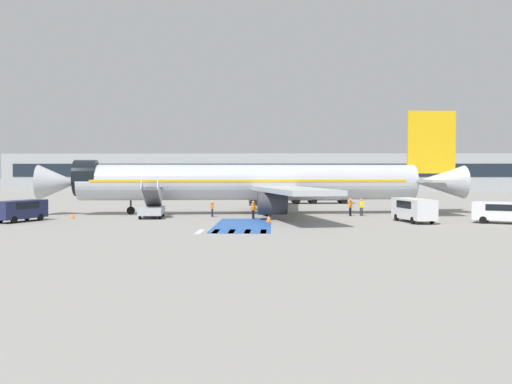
# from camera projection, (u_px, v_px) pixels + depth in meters

# --- Properties ---
(ground_plane) EXTENTS (600.00, 600.00, 0.00)m
(ground_plane) POSITION_uv_depth(u_px,v_px,m) (266.00, 214.00, 62.91)
(ground_plane) COLOR gray
(apron_leadline_yellow) EXTENTS (79.05, 7.68, 0.01)m
(apron_leadline_yellow) POSITION_uv_depth(u_px,v_px,m) (249.00, 214.00, 63.27)
(apron_leadline_yellow) COLOR gold
(apron_leadline_yellow) RESTS_ON ground_plane
(apron_stand_patch_blue) EXTENTS (4.71, 13.88, 0.01)m
(apron_stand_patch_blue) POSITION_uv_depth(u_px,v_px,m) (243.00, 225.00, 50.29)
(apron_stand_patch_blue) COLOR #2856A8
(apron_stand_patch_blue) RESTS_ON ground_plane
(apron_walkway_bar_0) EXTENTS (0.44, 3.60, 0.01)m
(apron_walkway_bar_0) POSITION_uv_depth(u_px,v_px,m) (200.00, 232.00, 44.93)
(apron_walkway_bar_0) COLOR silver
(apron_walkway_bar_0) RESTS_ON ground_plane
(apron_walkway_bar_1) EXTENTS (0.44, 3.60, 0.01)m
(apron_walkway_bar_1) POSITION_uv_depth(u_px,v_px,m) (216.00, 232.00, 44.90)
(apron_walkway_bar_1) COLOR silver
(apron_walkway_bar_1) RESTS_ON ground_plane
(apron_walkway_bar_2) EXTENTS (0.44, 3.60, 0.01)m
(apron_walkway_bar_2) POSITION_uv_depth(u_px,v_px,m) (231.00, 232.00, 44.86)
(apron_walkway_bar_2) COLOR silver
(apron_walkway_bar_2) RESTS_ON ground_plane
(apron_walkway_bar_3) EXTENTS (0.44, 3.60, 0.01)m
(apron_walkway_bar_3) POSITION_uv_depth(u_px,v_px,m) (247.00, 232.00, 44.83)
(apron_walkway_bar_3) COLOR silver
(apron_walkway_bar_3) RESTS_ON ground_plane
(apron_walkway_bar_4) EXTENTS (0.44, 3.60, 0.01)m
(apron_walkway_bar_4) POSITION_uv_depth(u_px,v_px,m) (263.00, 232.00, 44.79)
(apron_walkway_bar_4) COLOR silver
(apron_walkway_bar_4) RESTS_ON ground_plane
(airliner) EXTENTS (45.22, 34.75, 11.01)m
(airliner) POSITION_uv_depth(u_px,v_px,m) (256.00, 182.00, 63.19)
(airliner) COLOR #B7BCC4
(airliner) RESTS_ON ground_plane
(boarding_stairs_forward) EXTENTS (2.64, 5.39, 3.76)m
(boarding_stairs_forward) POSITION_uv_depth(u_px,v_px,m) (152.00, 208.00, 58.19)
(boarding_stairs_forward) COLOR #ADB2BA
(boarding_stairs_forward) RESTS_ON ground_plane
(fuel_tanker) EXTENTS (9.61, 3.50, 3.53)m
(fuel_tanker) POSITION_uv_depth(u_px,v_px,m) (318.00, 191.00, 83.87)
(fuel_tanker) COLOR #38383D
(fuel_tanker) RESTS_ON ground_plane
(service_van_0) EXTENTS (5.42, 4.12, 1.87)m
(service_van_0) POSITION_uv_depth(u_px,v_px,m) (504.00, 210.00, 51.73)
(service_van_0) COLOR silver
(service_van_0) RESTS_ON ground_plane
(service_van_1) EXTENTS (2.98, 5.82, 2.10)m
(service_van_1) POSITION_uv_depth(u_px,v_px,m) (414.00, 208.00, 53.01)
(service_van_1) COLOR silver
(service_van_1) RESTS_ON ground_plane
(service_van_2) EXTENTS (3.51, 5.35, 1.92)m
(service_van_2) POSITION_uv_depth(u_px,v_px,m) (20.00, 209.00, 53.57)
(service_van_2) COLOR #1E234C
(service_van_2) RESTS_ON ground_plane
(ground_crew_0) EXTENTS (0.38, 0.49, 1.60)m
(ground_crew_0) POSITION_uv_depth(u_px,v_px,m) (212.00, 208.00, 59.28)
(ground_crew_0) COLOR #191E38
(ground_crew_0) RESTS_ON ground_plane
(ground_crew_1) EXTENTS (0.45, 0.48, 1.79)m
(ground_crew_1) POSITION_uv_depth(u_px,v_px,m) (350.00, 206.00, 60.32)
(ground_crew_1) COLOR black
(ground_crew_1) RESTS_ON ground_plane
(ground_crew_2) EXTENTS (0.45, 0.48, 1.71)m
(ground_crew_2) POSITION_uv_depth(u_px,v_px,m) (253.00, 208.00, 57.03)
(ground_crew_2) COLOR black
(ground_crew_2) RESTS_ON ground_plane
(ground_crew_3) EXTENTS (0.43, 0.23, 1.77)m
(ground_crew_3) POSITION_uv_depth(u_px,v_px,m) (361.00, 206.00, 60.54)
(ground_crew_3) COLOR #2D2D33
(ground_crew_3) RESTS_ON ground_plane
(traffic_cone_0) EXTENTS (0.56, 0.56, 0.62)m
(traffic_cone_0) POSITION_uv_depth(u_px,v_px,m) (269.00, 218.00, 53.60)
(traffic_cone_0) COLOR orange
(traffic_cone_0) RESTS_ON ground_plane
(traffic_cone_1) EXTENTS (0.43, 0.43, 0.48)m
(traffic_cone_1) POSITION_uv_depth(u_px,v_px,m) (72.00, 216.00, 57.15)
(traffic_cone_1) COLOR orange
(traffic_cone_1) RESTS_ON ground_plane
(terminal_building) EXTENTS (136.57, 12.10, 8.61)m
(terminal_building) POSITION_uv_depth(u_px,v_px,m) (294.00, 172.00, 143.45)
(terminal_building) COLOR #9EA3A8
(terminal_building) RESTS_ON ground_plane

